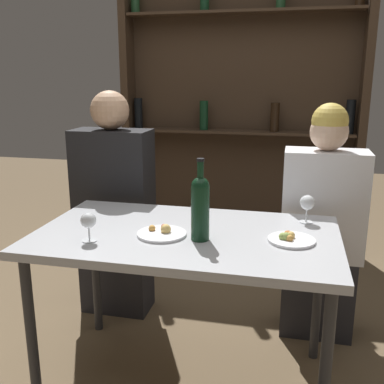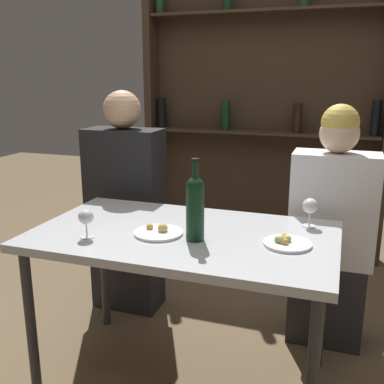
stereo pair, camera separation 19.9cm
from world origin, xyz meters
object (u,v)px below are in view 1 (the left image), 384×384
wine_glass_0 (88,222)px  food_plate_0 (290,239)px  wine_bottle (200,205)px  wine_glass_1 (307,203)px  seated_person_left (114,212)px  seated_person_right (322,230)px  food_plate_1 (162,233)px

wine_glass_0 → food_plate_0: 0.82m
wine_bottle → wine_glass_1: wine_bottle is taller
seated_person_left → wine_bottle: bearing=-44.6°
wine_glass_1 → seated_person_left: 1.13m
wine_glass_0 → seated_person_right: size_ratio=0.10×
wine_bottle → food_plate_1: wine_bottle is taller
wine_bottle → wine_glass_1: (0.43, 0.32, -0.06)m
wine_bottle → food_plate_0: wine_bottle is taller
seated_person_left → seated_person_right: bearing=-0.0°
wine_glass_1 → food_plate_0: bearing=-104.2°
wine_glass_0 → food_plate_0: wine_glass_0 is taller
wine_bottle → wine_glass_0: (-0.43, -0.12, -0.06)m
food_plate_1 → wine_bottle: bearing=-5.4°
seated_person_left → wine_glass_1: bearing=-16.2°
wine_glass_1 → seated_person_left: seated_person_left is taller
wine_bottle → wine_glass_1: 0.54m
wine_glass_1 → food_plate_1: bearing=-152.6°
wine_glass_0 → wine_glass_1: bearing=27.2°
food_plate_1 → seated_person_left: bearing=127.5°
wine_bottle → wine_glass_0: wine_bottle is taller
wine_bottle → seated_person_left: (-0.64, 0.63, -0.26)m
wine_glass_1 → food_plate_0: (-0.07, -0.26, -0.08)m
wine_glass_1 → food_plate_0: size_ratio=0.67×
wine_bottle → seated_person_right: seated_person_right is taller
wine_bottle → food_plate_1: bearing=174.6°
seated_person_right → food_plate_1: bearing=-138.1°
wine_bottle → food_plate_0: size_ratio=1.76×
wine_glass_1 → food_plate_0: 0.28m
wine_glass_1 → seated_person_left: (-1.07, 0.31, -0.21)m
wine_glass_0 → seated_person_left: bearing=105.5°
wine_bottle → seated_person_right: bearing=50.6°
wine_glass_0 → food_plate_1: wine_glass_0 is taller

